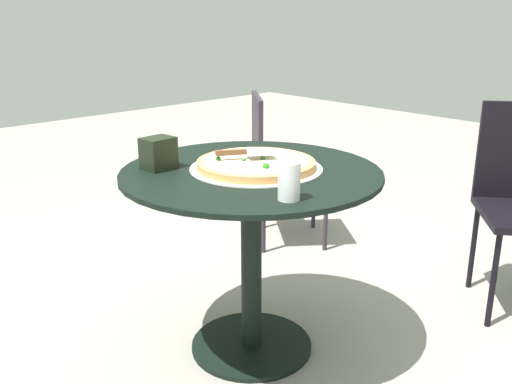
# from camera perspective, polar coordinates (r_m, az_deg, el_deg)

# --- Properties ---
(ground_plane) EXTENTS (10.00, 10.00, 0.00)m
(ground_plane) POSITION_cam_1_polar(r_m,az_deg,el_deg) (2.29, -0.45, -15.22)
(ground_plane) COLOR gray
(patio_table) EXTENTS (0.92, 0.92, 0.71)m
(patio_table) POSITION_cam_1_polar(r_m,az_deg,el_deg) (2.05, -0.48, -2.76)
(patio_table) COLOR black
(patio_table) RESTS_ON ground
(pizza_on_tray) EXTENTS (0.47, 0.47, 0.05)m
(pizza_on_tray) POSITION_cam_1_polar(r_m,az_deg,el_deg) (2.00, -0.01, 2.78)
(pizza_on_tray) COLOR silver
(pizza_on_tray) RESTS_ON patio_table
(pizza_server) EXTENTS (0.15, 0.21, 0.02)m
(pizza_server) POSITION_cam_1_polar(r_m,az_deg,el_deg) (2.01, -1.12, 3.98)
(pizza_server) COLOR silver
(pizza_server) RESTS_ON pizza_on_tray
(drinking_cup) EXTENTS (0.07, 0.07, 0.11)m
(drinking_cup) POSITION_cam_1_polar(r_m,az_deg,el_deg) (1.67, 3.34, 1.10)
(drinking_cup) COLOR silver
(drinking_cup) RESTS_ON patio_table
(napkin_dispenser) EXTENTS (0.09, 0.11, 0.11)m
(napkin_dispenser) POSITION_cam_1_polar(r_m,az_deg,el_deg) (2.02, -9.75, 3.85)
(napkin_dispenser) COLOR black
(napkin_dispenser) RESTS_ON patio_table
(patio_chair_near) EXTENTS (0.56, 0.56, 0.82)m
(patio_chair_near) POSITION_cam_1_polar(r_m,az_deg,el_deg) (3.10, 2.22, 3.52)
(patio_chair_near) COLOR #2D242F
(patio_chair_near) RESTS_ON ground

